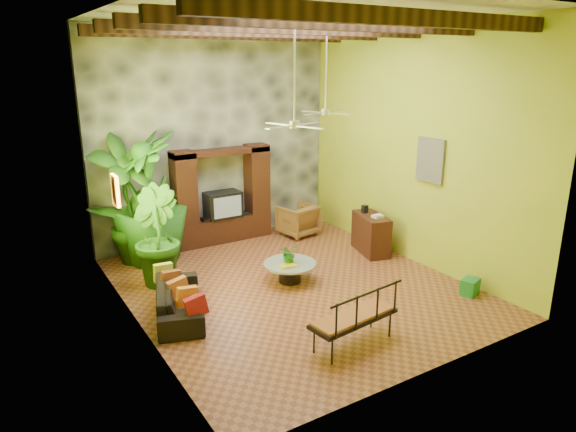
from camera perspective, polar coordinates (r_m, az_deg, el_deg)
ground at (r=10.20m, az=0.39°, el=-7.70°), size 7.00×7.00×0.00m
ceiling at (r=9.31m, az=0.46°, el=21.54°), size 6.00×7.00×0.02m
back_wall at (r=12.51m, az=-8.24°, el=8.68°), size 6.00×0.02×5.00m
left_wall at (r=8.28m, az=-17.50°, el=3.96°), size 0.02×7.00×5.00m
right_wall at (r=11.30m, az=13.53°, el=7.53°), size 0.02×7.00×5.00m
stone_accent_wall at (r=12.45m, az=-8.13°, el=8.64°), size 5.98×0.10×4.98m
ceiling_beams at (r=9.30m, az=0.45°, el=20.19°), size 5.95×5.36×0.22m
entertainment_center at (r=12.49m, az=-7.27°, el=1.50°), size 2.40×0.55×2.30m
ceiling_fan_front at (r=8.87m, az=0.72°, el=11.45°), size 1.28×1.28×1.86m
ceiling_fan_back at (r=11.20m, az=4.19°, el=12.52°), size 1.28×1.28×1.86m
wall_art_mask at (r=9.32m, az=-18.63°, el=2.70°), size 0.06×0.32×0.55m
wall_art_painting at (r=10.90m, az=15.53°, el=5.99°), size 0.06×0.70×0.90m
sofa at (r=9.18m, az=-12.00°, el=-9.10°), size 1.30×2.04×0.56m
wicker_armchair at (r=12.96m, az=1.10°, el=-0.43°), size 0.97×0.99×0.79m
tall_plant_a at (r=11.37m, az=-17.43°, el=1.64°), size 1.72×1.41×2.81m
tall_plant_b at (r=10.28m, az=-14.58°, el=-2.18°), size 1.02×1.19×1.96m
tall_plant_c at (r=11.40m, az=-15.16°, el=1.97°), size 1.64×1.64×2.85m
coffee_table at (r=10.26m, az=0.20°, el=-5.97°), size 1.05×1.05×0.40m
centerpiece_plant at (r=10.13m, az=0.11°, el=-4.17°), size 0.42×0.38×0.41m
yellow_tray at (r=10.04m, az=0.04°, el=-5.53°), size 0.35×0.28×0.03m
iron_bench at (r=7.99m, az=7.67°, el=-10.87°), size 1.53×0.71×0.57m
side_console at (r=11.90m, az=9.19°, el=-1.98°), size 0.78×1.20×0.89m
green_bin at (r=10.35m, az=19.56°, el=-7.42°), size 0.42×0.36×0.31m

